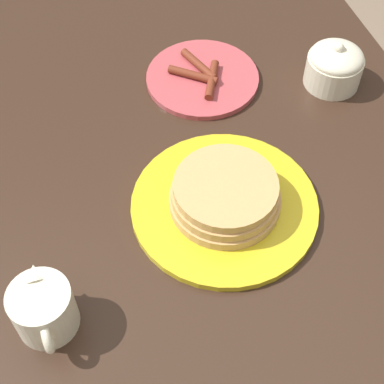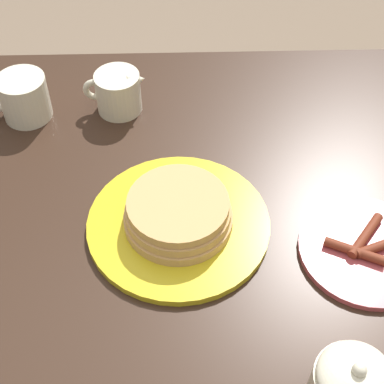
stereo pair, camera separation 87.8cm
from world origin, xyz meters
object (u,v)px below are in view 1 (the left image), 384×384
Objects in this scene: side_plate_bacon at (202,77)px; pancake_plate at (224,198)px; sugar_bowl at (335,66)px; creamer_pitcher at (43,308)px.

pancake_plate is at bearing -11.30° from side_plate_bacon.
pancake_plate is 2.85× the size of sugar_bowl.
creamer_pitcher is at bearing -41.34° from side_plate_bacon.
creamer_pitcher is 1.19× the size of sugar_bowl.
sugar_bowl is at bearing 71.49° from side_plate_bacon.
side_plate_bacon is (-0.27, 0.05, -0.02)m from pancake_plate.
side_plate_bacon is 1.72× the size of creamer_pitcher.
sugar_bowl is (-0.30, 0.54, -0.00)m from creamer_pitcher.
pancake_plate is at bearing 110.80° from creamer_pitcher.
side_plate_bacon is at bearing -108.51° from sugar_bowl.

